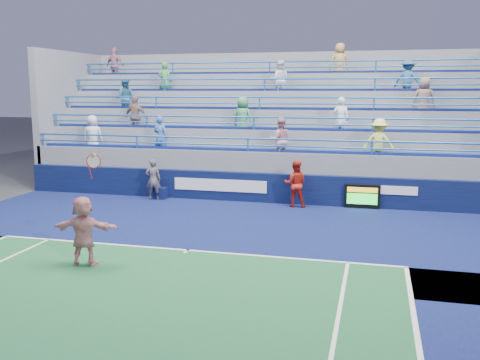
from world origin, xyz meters
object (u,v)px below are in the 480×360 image
(judge_chair, at_px, (161,192))
(ball_girl, at_px, (295,184))
(serve_speed_board, at_px, (362,197))
(line_judge, at_px, (153,179))
(tennis_player, at_px, (84,231))

(judge_chair, xyz_separation_m, ball_girl, (5.22, -0.16, 0.58))
(serve_speed_board, relative_size, ball_girl, 0.74)
(line_judge, bearing_deg, ball_girl, 161.20)
(serve_speed_board, height_order, line_judge, line_judge)
(judge_chair, bearing_deg, ball_girl, -1.77)
(line_judge, xyz_separation_m, ball_girl, (5.42, 0.10, 0.05))
(judge_chair, xyz_separation_m, line_judge, (-0.20, -0.26, 0.53))
(serve_speed_board, distance_m, tennis_player, 10.13)
(judge_chair, distance_m, line_judge, 0.62)
(judge_chair, height_order, tennis_player, tennis_player)
(line_judge, distance_m, ball_girl, 5.42)
(tennis_player, relative_size, ball_girl, 1.61)
(serve_speed_board, bearing_deg, tennis_player, -128.07)
(ball_girl, bearing_deg, tennis_player, 57.13)
(serve_speed_board, height_order, ball_girl, ball_girl)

